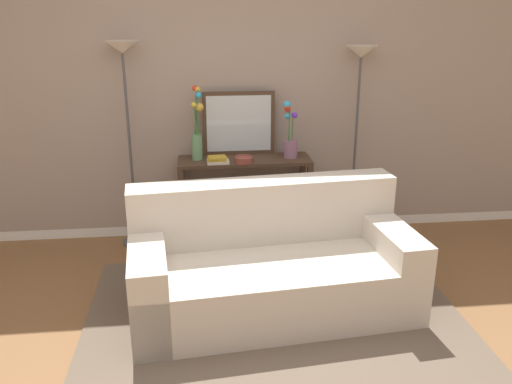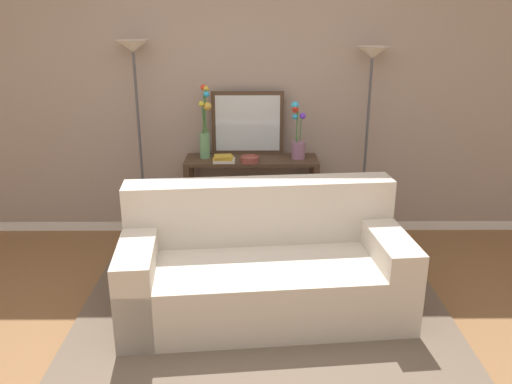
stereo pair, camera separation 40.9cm
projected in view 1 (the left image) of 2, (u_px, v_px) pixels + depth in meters
ground_plane at (248, 376)px, 3.14m from camera, size 16.00×16.00×0.02m
back_wall at (223, 82)px, 4.76m from camera, size 12.00×0.15×2.86m
area_rug at (275, 317)px, 3.71m from camera, size 2.63×1.90×0.01m
couch at (271, 267)px, 3.76m from camera, size 2.03×1.09×0.88m
console_table at (245, 185)px, 4.77m from camera, size 1.18×0.38×0.80m
floor_lamp_left at (125, 88)px, 4.45m from camera, size 0.28×0.28×1.81m
floor_lamp_right at (359, 89)px, 4.67m from camera, size 0.28×0.28×1.76m
wall_mirror at (239, 123)px, 4.74m from camera, size 0.65×0.02×0.57m
vase_tall_flowers at (197, 132)px, 4.59m from camera, size 0.12×0.11×0.64m
vase_short_flowers at (290, 138)px, 4.68m from camera, size 0.13×0.12×0.50m
fruit_bowl at (244, 159)px, 4.56m from camera, size 0.16×0.16×0.05m
book_stack at (218, 160)px, 4.55m from camera, size 0.19×0.15×0.06m
book_row_under_console at (218, 237)px, 4.90m from camera, size 0.45×0.17×0.12m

